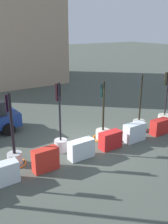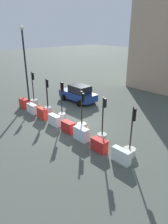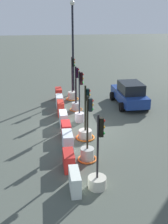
{
  "view_description": "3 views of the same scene",
  "coord_description": "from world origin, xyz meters",
  "views": [
    {
      "loc": [
        -5.95,
        -9.0,
        5.24
      ],
      "look_at": [
        0.09,
        0.1,
        1.58
      ],
      "focal_mm": 41.21,
      "sensor_mm": 36.0,
      "label": 1
    },
    {
      "loc": [
        11.35,
        -8.73,
        6.77
      ],
      "look_at": [
        1.57,
        -0.04,
        1.5
      ],
      "focal_mm": 33.45,
      "sensor_mm": 36.0,
      "label": 2
    },
    {
      "loc": [
        14.2,
        -1.72,
        6.4
      ],
      "look_at": [
        0.48,
        0.12,
        1.21
      ],
      "focal_mm": 44.35,
      "sensor_mm": 36.0,
      "label": 3
    }
  ],
  "objects": [
    {
      "name": "traffic_light_0",
      "position": [
        -5.56,
        0.05,
        0.47
      ],
      "size": [
        0.94,
        0.94,
        3.17
      ],
      "color": "beige",
      "rests_on": "ground_plane"
    },
    {
      "name": "street_lamp_post",
      "position": [
        -7.03,
        0.27,
        4.13
      ],
      "size": [
        0.36,
        0.36,
        6.96
      ],
      "color": "black",
      "rests_on": "ground_plane"
    },
    {
      "name": "construction_barrier_5",
      "position": [
        2.3,
        -0.92,
        0.43
      ],
      "size": [
        1.1,
        0.5,
        0.87
      ],
      "color": "silver",
      "rests_on": "ground_plane"
    },
    {
      "name": "construction_barrier_3",
      "position": [
        -0.74,
        -0.93,
        0.4
      ],
      "size": [
        1.11,
        0.46,
        0.79
      ],
      "color": "white",
      "rests_on": "ground_plane"
    },
    {
      "name": "construction_barrier_0",
      "position": [
        -5.6,
        -0.98,
        0.44
      ],
      "size": [
        1.02,
        0.47,
        0.87
      ],
      "color": "red",
      "rests_on": "ground_plane"
    },
    {
      "name": "construction_barrier_6",
      "position": [
        3.99,
        -1.01,
        0.38
      ],
      "size": [
        1.03,
        0.47,
        0.76
      ],
      "color": "red",
      "rests_on": "ground_plane"
    },
    {
      "name": "construction_barrier_7",
      "position": [
        5.57,
        -0.91,
        0.4
      ],
      "size": [
        1.11,
        0.39,
        0.8
      ],
      "color": "silver",
      "rests_on": "ground_plane"
    },
    {
      "name": "car_blue_estate",
      "position": [
        -3.68,
        3.87,
        0.83
      ],
      "size": [
        4.05,
        2.09,
        1.69
      ],
      "color": "navy",
      "rests_on": "ground_plane"
    },
    {
      "name": "traffic_light_1",
      "position": [
        -3.23,
        0.08,
        0.56
      ],
      "size": [
        0.86,
        0.86,
        2.93
      ],
      "color": "#BDBBBE",
      "rests_on": "ground_plane"
    },
    {
      "name": "traffic_light_2",
      "position": [
        -1.16,
        0.07,
        0.64
      ],
      "size": [
        0.56,
        0.56,
        3.07
      ],
      "color": "silver",
      "rests_on": "ground_plane"
    },
    {
      "name": "construction_barrier_1",
      "position": [
        -4.03,
        -1.0,
        0.39
      ],
      "size": [
        1.12,
        0.48,
        0.78
      ],
      "color": "white",
      "rests_on": "ground_plane"
    },
    {
      "name": "construction_barrier_2",
      "position": [
        -2.39,
        -1.0,
        0.45
      ],
      "size": [
        1.0,
        0.42,
        0.9
      ],
      "color": "red",
      "rests_on": "ground_plane"
    },
    {
      "name": "ground_plane",
      "position": [
        0.0,
        0.0,
        0.0
      ],
      "size": [
        120.0,
        120.0,
        0.0
      ],
      "primitive_type": "plane",
      "color": "#495148"
    },
    {
      "name": "construction_barrier_4",
      "position": [
        0.85,
        -0.89,
        0.39
      ],
      "size": [
        1.02,
        0.49,
        0.78
      ],
      "color": "red",
      "rests_on": "ground_plane"
    },
    {
      "name": "traffic_light_3",
      "position": [
        1.18,
        0.1,
        0.4
      ],
      "size": [
        0.99,
        0.99,
        2.86
      ],
      "color": "beige",
      "rests_on": "ground_plane"
    },
    {
      "name": "traffic_light_4",
      "position": [
        3.39,
        -0.12,
        0.46
      ],
      "size": [
        0.88,
        0.88,
        3.01
      ],
      "color": "beige",
      "rests_on": "ground_plane"
    },
    {
      "name": "traffic_light_5",
      "position": [
        5.48,
        -0.04,
        0.49
      ],
      "size": [
        0.7,
        0.7,
        2.98
      ],
      "color": "beige",
      "rests_on": "ground_plane"
    }
  ]
}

